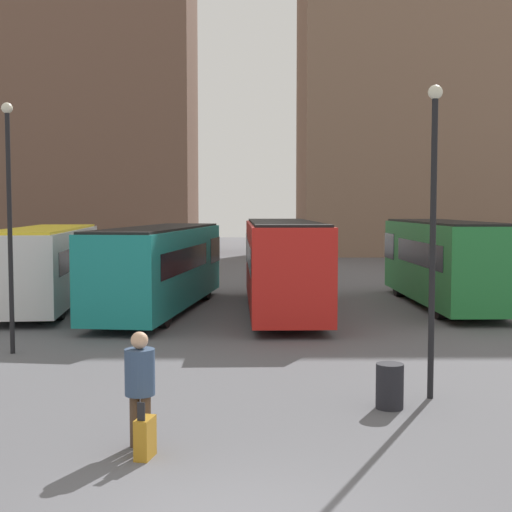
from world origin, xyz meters
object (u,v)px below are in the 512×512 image
lamp_post_1 (433,218)px  trash_bin (390,386)px  suitcase (145,438)px  bus_0 (46,263)px  bus_3 (444,260)px  lamp_post_0 (9,209)px  traveler (140,379)px  bus_2 (282,263)px  bus_1 (161,265)px

lamp_post_1 → trash_bin: (-0.95, -0.70, -3.15)m
suitcase → trash_bin: size_ratio=1.05×
bus_0 → bus_3: (15.15, -0.14, 0.13)m
bus_3 → lamp_post_0: bearing=121.7°
bus_3 → suitcase: 18.77m
traveler → suitcase: traveler is taller
bus_2 → lamp_post_1: 11.95m
bus_2 → bus_3: bus_2 is taller
suitcase → trash_bin: 4.96m
traveler → lamp_post_0: (-4.41, 7.25, 2.63)m
bus_3 → lamp_post_1: size_ratio=1.63×
bus_2 → bus_3: bearing=-77.2°
bus_2 → traveler: size_ratio=5.90×
bus_2 → trash_bin: (1.45, -12.27, -1.36)m
bus_3 → traveler: 18.37m
suitcase → bus_1: bearing=18.8°
suitcase → lamp_post_1: (5.16, 3.32, 3.26)m
bus_0 → trash_bin: bus_0 is taller
trash_bin → lamp_post_0: bearing=149.7°
suitcase → lamp_post_0: (-4.55, 7.74, 3.41)m
traveler → trash_bin: traveler is taller
bus_3 → lamp_post_1: lamp_post_1 is taller
bus_2 → traveler: (-2.91, -14.39, -0.69)m
lamp_post_0 → bus_0: bearing=100.3°
lamp_post_1 → trash_bin: lamp_post_1 is taller
bus_1 → traveler: 14.82m
bus_1 → bus_0: bearing=81.2°
traveler → lamp_post_1: 6.50m
lamp_post_1 → bus_3: bearing=73.7°
bus_3 → lamp_post_0: size_ratio=1.56×
bus_3 → lamp_post_1: (-3.83, -13.10, 1.82)m
bus_1 → traveler: bearing=-166.6°
bus_1 → traveler: (1.50, -14.73, -0.58)m
bus_0 → bus_1: 4.71m
suitcase → bus_3: bearing=-16.1°
suitcase → trash_bin: bearing=-45.5°
bus_1 → lamp_post_1: size_ratio=1.84×
bus_3 → traveler: (-9.14, -15.92, -0.67)m
traveler → bus_0: bearing=33.2°
bus_3 → lamp_post_1: 13.77m
bus_3 → trash_bin: bearing=160.0°
bus_2 → lamp_post_1: bearing=-169.3°
bus_1 → traveler: size_ratio=6.12×
bus_2 → suitcase: bearing=168.4°
bus_0 → trash_bin: size_ratio=12.79×
bus_2 → lamp_post_0: (-7.32, -7.14, 1.94)m
bus_3 → suitcase: bearing=150.4°
bus_3 → lamp_post_1: bearing=162.8°
bus_0 → lamp_post_1: bearing=-144.3°
suitcase → lamp_post_0: lamp_post_0 is taller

